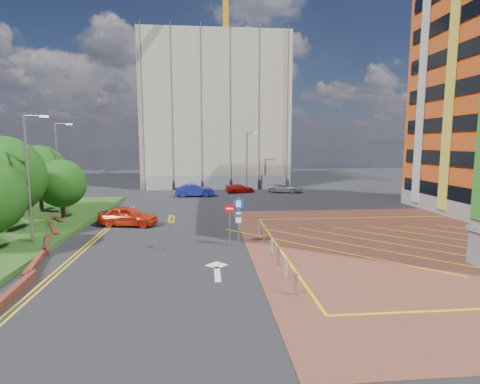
{
  "coord_description": "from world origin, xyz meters",
  "views": [
    {
      "loc": [
        -1.52,
        -22.14,
        6.57
      ],
      "look_at": [
        0.97,
        5.07,
        2.95
      ],
      "focal_mm": 28.0,
      "sensor_mm": 36.0,
      "label": 1
    }
  ],
  "objects": [
    {
      "name": "car_blue_back",
      "position": [
        -2.92,
        23.51,
        0.78
      ],
      "size": [
        4.79,
        1.86,
        1.56
      ],
      "primitive_type": "imported",
      "rotation": [
        0.0,
        0.0,
        1.62
      ],
      "color": "navy",
      "rests_on": "ground"
    },
    {
      "name": "car_red_back",
      "position": [
        2.91,
        26.55,
        0.56
      ],
      "size": [
        4.11,
        2.49,
        1.11
      ],
      "primitive_type": "imported",
      "rotation": [
        0.0,
        0.0,
        1.83
      ],
      "color": "#A4130E",
      "rests_on": "ground"
    },
    {
      "name": "warning_sign",
      "position": [
        -3.76,
        0.28,
        1.43
      ],
      "size": [
        0.77,
        0.42,
        2.25
      ],
      "color": "#9EA0A8",
      "rests_on": "ground"
    },
    {
      "name": "construction_fence",
      "position": [
        1.0,
        30.0,
        1.0
      ],
      "size": [
        21.6,
        0.06,
        2.0
      ],
      "primitive_type": "cube",
      "color": "gray",
      "rests_on": "ground"
    },
    {
      "name": "ground",
      "position": [
        0.0,
        0.0,
        0.0
      ],
      "size": [
        140.0,
        140.0,
        0.0
      ],
      "primitive_type": "plane",
      "color": "black",
      "rests_on": "ground"
    },
    {
      "name": "construction_building",
      "position": [
        0.0,
        40.0,
        11.0
      ],
      "size": [
        21.2,
        19.2,
        22.0
      ],
      "primitive_type": "cube",
      "color": "#A59887",
      "rests_on": "ground"
    },
    {
      "name": "lamp_left_near",
      "position": [
        -12.42,
        2.0,
        4.66
      ],
      "size": [
        1.53,
        0.16,
        8.0
      ],
      "color": "#9EA0A8",
      "rests_on": "grass_bed"
    },
    {
      "name": "forecourt",
      "position": [
        14.0,
        0.0,
        0.01
      ],
      "size": [
        26.0,
        26.0,
        0.02
      ],
      "primitive_type": "cube",
      "color": "brown",
      "rests_on": "ground"
    },
    {
      "name": "bollard_row",
      "position": [
        2.3,
        -1.67,
        0.47
      ],
      "size": [
        0.14,
        11.14,
        0.9
      ],
      "color": "#9EA0A8",
      "rests_on": "forecourt"
    },
    {
      "name": "lamp_back",
      "position": [
        4.08,
        28.0,
        4.36
      ],
      "size": [
        1.53,
        0.16,
        8.0
      ],
      "color": "#9EA0A8",
      "rests_on": "ground"
    },
    {
      "name": "tree_b",
      "position": [
        -15.5,
        5.0,
        4.24
      ],
      "size": [
        5.6,
        5.6,
        6.74
      ],
      "color": "#3D2B1C",
      "rests_on": "grass_bed"
    },
    {
      "name": "lamp_left_far",
      "position": [
        -14.42,
        12.0,
        4.66
      ],
      "size": [
        1.53,
        0.16,
        8.0
      ],
      "color": "#9EA0A8",
      "rests_on": "grass_bed"
    },
    {
      "name": "tree_d",
      "position": [
        -16.5,
        13.0,
        3.87
      ],
      "size": [
        5.0,
        5.0,
        6.08
      ],
      "color": "#3D2B1C",
      "rests_on": "grass_bed"
    },
    {
      "name": "sign_cluster",
      "position": [
        0.3,
        0.98,
        1.95
      ],
      "size": [
        1.17,
        0.12,
        3.2
      ],
      "color": "#9EA0A8",
      "rests_on": "ground"
    },
    {
      "name": "tree_c",
      "position": [
        -13.5,
        10.0,
        3.19
      ],
      "size": [
        4.0,
        4.0,
        4.9
      ],
      "color": "#3D2B1C",
      "rests_on": "grass_bed"
    },
    {
      "name": "car_silver_back",
      "position": [
        8.83,
        26.26,
        0.62
      ],
      "size": [
        4.85,
        3.22,
        1.24
      ],
      "primitive_type": "imported",
      "rotation": [
        0.0,
        0.0,
        1.29
      ],
      "color": "#B6B6BE",
      "rests_on": "ground"
    },
    {
      "name": "car_red_left",
      "position": [
        -7.7,
        7.68,
        0.79
      ],
      "size": [
        4.88,
        2.68,
        1.57
      ],
      "primitive_type": "imported",
      "rotation": [
        0.0,
        0.0,
        1.38
      ],
      "color": "red",
      "rests_on": "ground"
    },
    {
      "name": "retaining_wall",
      "position": [
        -11.8,
        2.0,
        0.2
      ],
      "size": [
        6.06,
        20.33,
        0.4
      ],
      "color": "brown",
      "rests_on": "ground"
    },
    {
      "name": "tower_crane",
      "position": [
        2.0,
        39.44,
        25.85
      ],
      "size": [
        1.6,
        35.0,
        35.4
      ],
      "color": "orange",
      "rests_on": "ground"
    }
  ]
}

